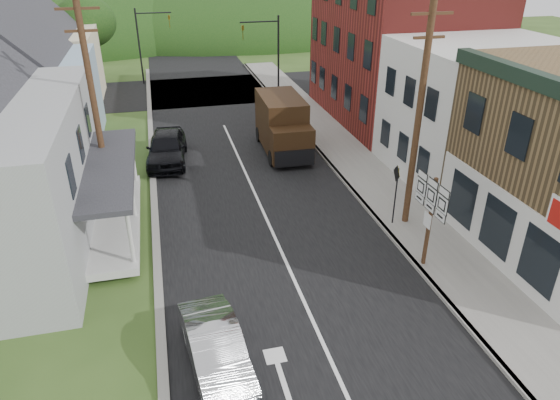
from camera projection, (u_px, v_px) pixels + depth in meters
ground at (300, 294)px, 16.89m from camera, size 120.00×120.00×0.00m
road at (246, 175)px, 25.51m from camera, size 9.00×90.00×0.02m
cross_road at (208, 90)px, 40.17m from camera, size 60.00×9.00×0.02m
sidewalk_right at (369, 178)px, 25.01m from camera, size 2.80×55.00×0.15m
curb_right at (344, 181)px, 24.72m from camera, size 0.20×55.00×0.15m
curb_left at (154, 202)px, 22.76m from camera, size 0.30×55.00×0.12m
storefront_white at (482, 112)px, 24.28m from camera, size 8.00×7.00×6.50m
storefront_red at (399, 41)px, 31.67m from camera, size 8.00×12.00×10.00m
house_blue at (25, 83)px, 27.50m from camera, size 7.14×8.16×7.28m
house_cream at (43, 53)px, 35.16m from camera, size 7.14×8.16×7.28m
utility_pole_right at (418, 118)px, 18.97m from camera, size 1.60×0.26×9.00m
utility_pole_left at (94, 106)px, 20.26m from camera, size 1.60×0.26×9.00m
traffic_signal_right at (269, 48)px, 36.35m from camera, size 2.87×0.20×6.00m
traffic_signal_left at (147, 37)px, 40.55m from camera, size 2.87×0.20×6.00m
tree_left_d at (86, 22)px, 40.32m from camera, size 4.80×4.80×6.94m
forested_ridge at (183, 35)px, 64.32m from camera, size 90.00×30.00×16.00m
silver_sedan at (216, 350)px, 13.61m from camera, size 1.84×4.18×1.34m
dark_sedan at (167, 148)px, 26.64m from camera, size 2.46×5.09×1.67m
delivery_van at (283, 125)px, 27.68m from camera, size 2.40×5.54×3.06m
route_sign_cluster at (430, 210)px, 17.20m from camera, size 0.18×1.96×3.43m
warning_sign at (396, 187)px, 20.09m from camera, size 0.15×0.72×2.63m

